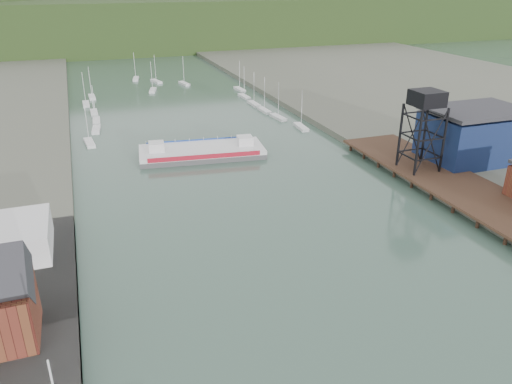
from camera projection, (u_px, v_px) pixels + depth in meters
east_pier at (470, 192)px, 91.69m from camera, size 14.00×70.00×2.45m
lift_tower at (426, 103)px, 96.79m from camera, size 6.50×6.50×16.00m
blue_shed at (474, 135)px, 106.58m from camera, size 20.50×14.50×11.30m
marina_sailboats at (173, 103)px, 161.57m from camera, size 57.71×92.65×0.90m
distant_hills at (113, 26)px, 296.83m from camera, size 500.00×120.00×80.00m
chain_ferry at (202, 151)px, 114.98m from camera, size 29.41×14.62×4.07m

